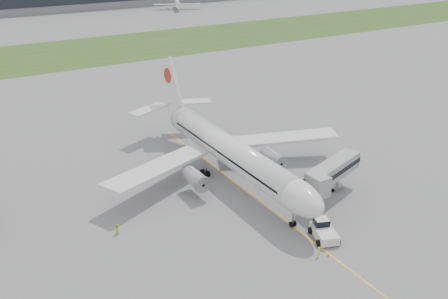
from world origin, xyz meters
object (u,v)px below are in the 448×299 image
airliner (226,148)px  ground_crew_near (319,252)px  pushback_tug (323,230)px  jet_bridge (331,172)px

airliner → ground_crew_near: size_ratio=33.22×
pushback_tug → jet_bridge: bearing=63.7°
ground_crew_near → jet_bridge: bearing=-162.6°
airliner → pushback_tug: size_ratio=9.52×
ground_crew_near → airliner: bearing=-119.9°
airliner → jet_bridge: airliner is taller
jet_bridge → ground_crew_near: 17.56m
jet_bridge → ground_crew_near: (-12.34, -11.80, -4.11)m
airliner → pushback_tug: bearing=-85.1°
pushback_tug → ground_crew_near: bearing=-119.1°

